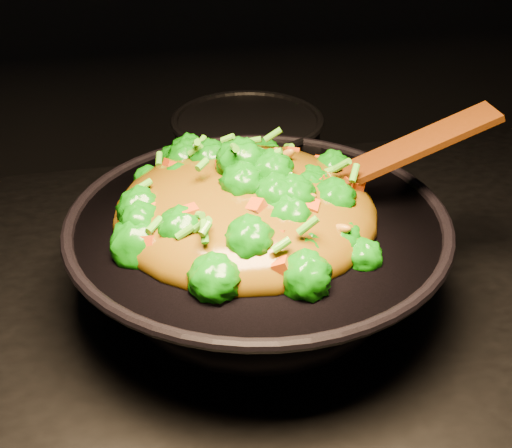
{
  "coord_description": "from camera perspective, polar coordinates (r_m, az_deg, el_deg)",
  "views": [
    {
      "loc": [
        -0.15,
        -0.57,
        1.4
      ],
      "look_at": [
        -0.01,
        0.05,
        1.0
      ],
      "focal_mm": 45.0,
      "sensor_mm": 36.0,
      "label": 1
    }
  ],
  "objects": [
    {
      "name": "wok",
      "position": [
        0.77,
        0.16,
        -3.22
      ],
      "size": [
        0.43,
        0.43,
        0.12
      ],
      "primitive_type": null,
      "rotation": [
        0.0,
        0.0,
        0.01
      ],
      "color": "black",
      "rests_on": "stovetop"
    },
    {
      "name": "stir_fry",
      "position": [
        0.71,
        -0.95,
        4.26
      ],
      "size": [
        0.37,
        0.37,
        0.1
      ],
      "primitive_type": null,
      "rotation": [
        0.0,
        0.0,
        -0.28
      ],
      "color": "#0F6A07",
      "rests_on": "wok"
    },
    {
      "name": "spatula",
      "position": [
        0.75,
        10.29,
        5.22
      ],
      "size": [
        0.28,
        0.06,
        0.12
      ],
      "primitive_type": "cube",
      "rotation": [
        0.0,
        -0.38,
        -0.04
      ],
      "color": "#381205",
      "rests_on": "wok"
    },
    {
      "name": "back_pot",
      "position": [
        1.01,
        -0.74,
        6.22
      ],
      "size": [
        0.28,
        0.28,
        0.13
      ],
      "primitive_type": "cylinder",
      "rotation": [
        0.0,
        0.0,
        0.35
      ],
      "color": "black",
      "rests_on": "stovetop"
    }
  ]
}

